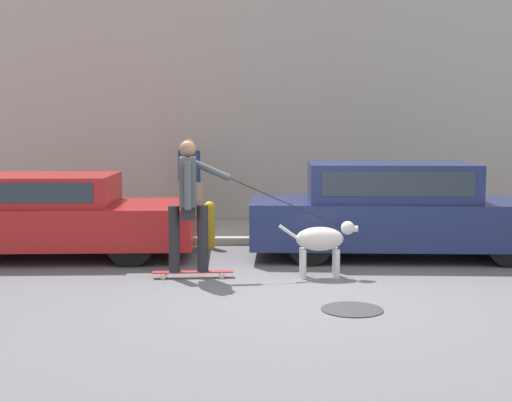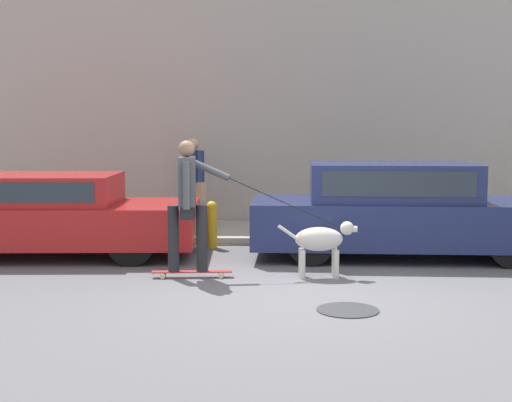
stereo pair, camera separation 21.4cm
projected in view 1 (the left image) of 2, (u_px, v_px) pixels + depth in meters
name	position (u px, v px, depth m)	size (l,w,h in m)	color
ground_plane	(304.00, 296.00, 8.16)	(36.00, 36.00, 0.00)	slate
back_wall	(285.00, 108.00, 13.78)	(32.00, 0.30, 4.56)	#ADA89E
sidewalk_curb	(287.00, 232.00, 12.72)	(30.00, 2.25, 0.12)	#A39E93
parked_car_0	(39.00, 216.00, 10.55)	(4.56, 1.96, 1.23)	black
parked_car_1	(398.00, 212.00, 10.55)	(4.50, 1.84, 1.40)	black
dog	(322.00, 240.00, 9.13)	(1.02, 0.34, 0.73)	beige
skateboarder	(189.00, 200.00, 9.02)	(2.51, 0.59, 1.76)	beige
pedestrian_with_bag	(189.00, 179.00, 12.79)	(0.47, 0.65, 1.61)	#28282D
manhole_cover	(352.00, 309.00, 7.53)	(0.66, 0.66, 0.01)	#38383D
fire_hydrant	(209.00, 224.00, 11.32)	(0.18, 0.18, 0.75)	gold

